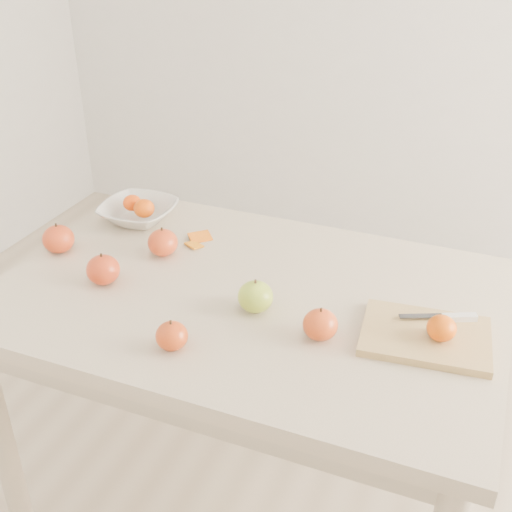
% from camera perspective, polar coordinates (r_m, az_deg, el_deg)
% --- Properties ---
extents(ground, '(3.50, 3.50, 0.00)m').
position_cam_1_polar(ground, '(2.05, -0.56, -21.05)').
color(ground, '#C6B293').
rests_on(ground, ground).
extents(table, '(1.20, 0.80, 0.75)m').
position_cam_1_polar(table, '(1.60, -0.68, -6.09)').
color(table, beige).
rests_on(table, ground).
extents(cutting_board, '(0.29, 0.22, 0.02)m').
position_cam_1_polar(cutting_board, '(1.43, 14.83, -6.91)').
color(cutting_board, tan).
rests_on(cutting_board, table).
extents(board_tangerine, '(0.06, 0.06, 0.05)m').
position_cam_1_polar(board_tangerine, '(1.40, 16.16, -6.18)').
color(board_tangerine, '#CD4D07').
rests_on(board_tangerine, cutting_board).
extents(fruit_bowl, '(0.21, 0.21, 0.05)m').
position_cam_1_polar(fruit_bowl, '(1.90, -10.41, 3.85)').
color(fruit_bowl, silver).
rests_on(fruit_bowl, table).
extents(bowl_tangerine_near, '(0.05, 0.05, 0.05)m').
position_cam_1_polar(bowl_tangerine_near, '(1.91, -10.96, 4.67)').
color(bowl_tangerine_near, '#E84308').
rests_on(bowl_tangerine_near, fruit_bowl).
extents(bowl_tangerine_far, '(0.06, 0.06, 0.05)m').
position_cam_1_polar(bowl_tangerine_far, '(1.86, -9.93, 4.20)').
color(bowl_tangerine_far, '#DF4307').
rests_on(bowl_tangerine_far, fruit_bowl).
extents(orange_peel_a, '(0.07, 0.07, 0.01)m').
position_cam_1_polar(orange_peel_a, '(1.78, -4.99, 1.59)').
color(orange_peel_a, orange).
rests_on(orange_peel_a, table).
extents(orange_peel_b, '(0.06, 0.05, 0.01)m').
position_cam_1_polar(orange_peel_b, '(1.74, -5.53, 0.92)').
color(orange_peel_b, orange).
rests_on(orange_peel_b, table).
extents(paring_knife, '(0.16, 0.08, 0.01)m').
position_cam_1_polar(paring_knife, '(1.47, 17.12, -5.22)').
color(paring_knife, white).
rests_on(paring_knife, cutting_board).
extents(apple_green, '(0.08, 0.08, 0.07)m').
position_cam_1_polar(apple_green, '(1.46, -0.05, -3.63)').
color(apple_green, olive).
rests_on(apple_green, table).
extents(apple_red_d, '(0.08, 0.08, 0.08)m').
position_cam_1_polar(apple_red_d, '(1.77, -17.16, 1.45)').
color(apple_red_d, '#9E0504').
rests_on(apple_red_d, table).
extents(apple_red_b, '(0.08, 0.08, 0.07)m').
position_cam_1_polar(apple_red_b, '(1.60, -13.44, -1.19)').
color(apple_red_b, '#A01E15').
rests_on(apple_red_b, table).
extents(apple_red_a, '(0.08, 0.08, 0.07)m').
position_cam_1_polar(apple_red_a, '(1.70, -8.29, 1.19)').
color(apple_red_a, '#A00D02').
rests_on(apple_red_a, table).
extents(apple_red_c, '(0.07, 0.07, 0.06)m').
position_cam_1_polar(apple_red_c, '(1.36, -7.50, -7.05)').
color(apple_red_c, maroon).
rests_on(apple_red_c, table).
extents(apple_red_e, '(0.08, 0.08, 0.07)m').
position_cam_1_polar(apple_red_e, '(1.38, 5.74, -6.09)').
color(apple_red_e, '#A41518').
rests_on(apple_red_e, table).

